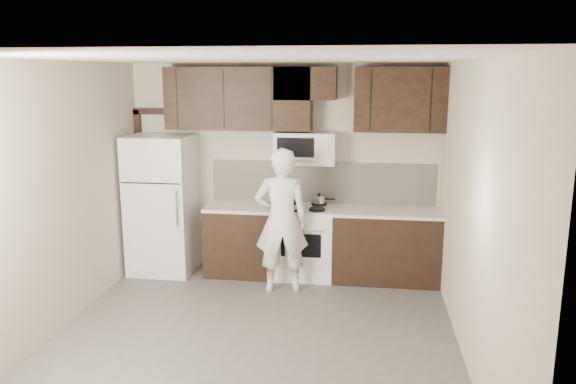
% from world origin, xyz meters
% --- Properties ---
extents(floor, '(4.50, 4.50, 0.00)m').
position_xyz_m(floor, '(0.00, 0.00, 0.00)').
color(floor, '#514E4C').
rests_on(floor, ground).
extents(back_wall, '(4.00, 0.00, 4.00)m').
position_xyz_m(back_wall, '(0.00, 2.25, 1.35)').
color(back_wall, '#BBB09E').
rests_on(back_wall, ground).
extents(ceiling, '(4.50, 4.50, 0.00)m').
position_xyz_m(ceiling, '(0.00, 0.00, 2.70)').
color(ceiling, white).
rests_on(ceiling, back_wall).
extents(counter_run, '(2.95, 0.64, 0.91)m').
position_xyz_m(counter_run, '(0.60, 1.94, 0.46)').
color(counter_run, black).
rests_on(counter_run, floor).
extents(stove, '(0.76, 0.66, 0.94)m').
position_xyz_m(stove, '(0.30, 1.94, 0.46)').
color(stove, silver).
rests_on(stove, floor).
extents(backsplash, '(2.90, 0.02, 0.54)m').
position_xyz_m(backsplash, '(0.50, 2.24, 1.18)').
color(backsplash, beige).
rests_on(backsplash, counter_run).
extents(upper_cabinets, '(3.48, 0.35, 0.78)m').
position_xyz_m(upper_cabinets, '(0.21, 2.08, 2.28)').
color(upper_cabinets, black).
rests_on(upper_cabinets, back_wall).
extents(microwave, '(0.76, 0.42, 0.40)m').
position_xyz_m(microwave, '(0.30, 2.06, 1.65)').
color(microwave, silver).
rests_on(microwave, upper_cabinets).
extents(refrigerator, '(0.80, 0.76, 1.80)m').
position_xyz_m(refrigerator, '(-1.55, 1.89, 0.90)').
color(refrigerator, silver).
rests_on(refrigerator, floor).
extents(door_trim, '(0.50, 0.08, 2.12)m').
position_xyz_m(door_trim, '(-1.92, 2.21, 1.25)').
color(door_trim, black).
rests_on(door_trim, floor).
extents(saucepan, '(0.29, 0.17, 0.16)m').
position_xyz_m(saucepan, '(0.48, 2.09, 0.97)').
color(saucepan, silver).
rests_on(saucepan, stove).
extents(baking_tray, '(0.41, 0.34, 0.02)m').
position_xyz_m(baking_tray, '(0.13, 1.79, 0.92)').
color(baking_tray, black).
rests_on(baking_tray, counter_run).
extents(pizza, '(0.29, 0.29, 0.02)m').
position_xyz_m(pizza, '(0.13, 1.79, 0.94)').
color(pizza, '#CEAD8A').
rests_on(pizza, baking_tray).
extents(person, '(0.70, 0.52, 1.74)m').
position_xyz_m(person, '(0.09, 1.41, 0.87)').
color(person, white).
rests_on(person, floor).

